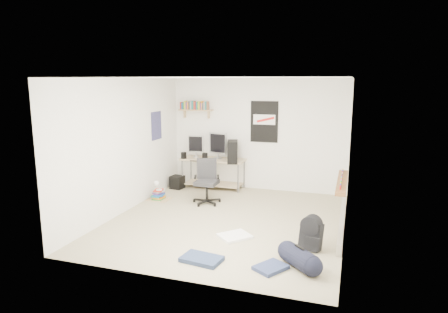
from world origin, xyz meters
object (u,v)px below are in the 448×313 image
(desk, at_px, (214,172))
(book_stack, at_px, (159,193))
(duffel_bag, at_px, (299,258))
(office_chair, at_px, (207,180))
(backpack, at_px, (311,236))

(desk, xyz_separation_m, book_stack, (-0.78, -1.24, -0.21))
(desk, height_order, duffel_bag, desk)
(office_chair, bearing_deg, book_stack, 165.22)
(desk, xyz_separation_m, backpack, (2.52, -2.78, -0.16))
(office_chair, xyz_separation_m, book_stack, (-1.05, -0.08, -0.34))
(desk, bearing_deg, backpack, -48.29)
(backpack, bearing_deg, desk, 149.41)
(duffel_bag, bearing_deg, backpack, 127.59)
(desk, distance_m, office_chair, 1.20)
(desk, distance_m, backpack, 3.75)
(desk, relative_size, backpack, 3.58)
(duffel_bag, bearing_deg, desk, 169.97)
(desk, xyz_separation_m, office_chair, (0.27, -1.16, 0.12))
(book_stack, bearing_deg, duffel_bag, -34.36)
(office_chair, relative_size, duffel_bag, 1.66)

